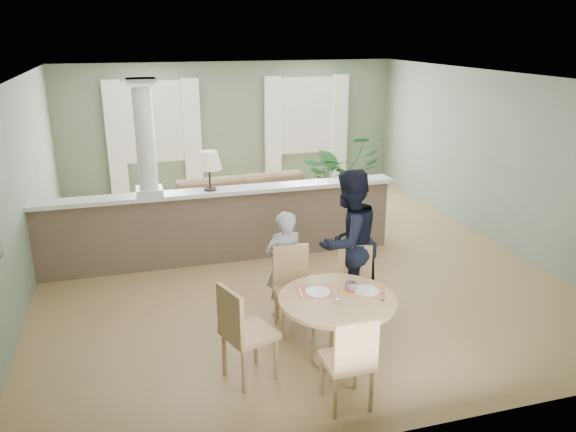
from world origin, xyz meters
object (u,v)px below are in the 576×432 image
object	(u,v)px
man_person	(348,242)
child_person	(284,264)
houseplant	(340,178)
chair_far_man	(353,282)
dining_table	(337,311)
chair_near	(350,359)
chair_side	(242,330)
chair_far_boy	(293,284)
sofa	(248,206)

from	to	relation	value
man_person	child_person	bearing A→B (deg)	-30.56
houseplant	chair_far_man	size ratio (longest dim) A/B	1.74
dining_table	man_person	distance (m)	1.19
chair_far_man	chair_near	size ratio (longest dim) A/B	0.98
chair_side	child_person	bearing A→B (deg)	-52.42
chair_far_boy	man_person	size ratio (longest dim) A/B	0.54
chair_far_man	man_person	size ratio (longest dim) A/B	0.52
chair_near	chair_far_man	bearing A→B (deg)	-114.00
chair_near	child_person	bearing A→B (deg)	-88.27
dining_table	child_person	distance (m)	1.14
man_person	chair_near	bearing A→B (deg)	44.56
chair_far_man	child_person	bearing A→B (deg)	-179.55
dining_table	child_person	bearing A→B (deg)	102.77
child_person	chair_far_man	bearing A→B (deg)	144.82
chair_far_boy	child_person	distance (m)	0.33
dining_table	man_person	bearing A→B (deg)	63.12
chair_far_man	child_person	xyz separation A→B (m)	(-0.73, 0.38, 0.15)
child_person	dining_table	bearing A→B (deg)	94.96
houseplant	chair_side	size ratio (longest dim) A/B	1.59
chair_far_boy	man_person	xyz separation A→B (m)	(0.75, 0.22, 0.36)
sofa	chair_far_boy	world-z (taller)	chair_far_boy
dining_table	sofa	bearing A→B (deg)	90.18
houseplant	chair_near	xyz separation A→B (m)	(-1.84, -5.03, -0.29)
dining_table	chair_far_boy	xyz separation A→B (m)	(-0.23, 0.81, -0.04)
dining_table	chair_side	world-z (taller)	chair_side
dining_table	chair_far_boy	size ratio (longest dim) A/B	1.24
chair_near	man_person	distance (m)	1.97
chair_far_boy	chair_far_man	bearing A→B (deg)	-3.74
chair_near	child_person	xyz separation A→B (m)	(-0.08, 1.89, 0.14)
chair_side	chair_far_boy	bearing A→B (deg)	-61.19
chair_far_man	chair_side	bearing A→B (deg)	-123.76
sofa	chair_far_man	bearing A→B (deg)	-86.29
child_person	sofa	bearing A→B (deg)	-102.17
dining_table	chair_far_boy	distance (m)	0.84
houseplant	chair_side	xyz separation A→B (m)	(-2.67, -4.32, -0.25)
dining_table	man_person	xyz separation A→B (m)	(0.52, 1.02, 0.31)
chair_side	chair_near	bearing A→B (deg)	-150.07
chair_side	man_person	bearing A→B (deg)	-74.07
chair_far_man	man_person	world-z (taller)	man_person
chair_near	child_person	world-z (taller)	child_person
houseplant	chair_far_boy	bearing A→B (deg)	-118.84
child_person	man_person	distance (m)	0.81
chair_far_boy	chair_side	distance (m)	1.18
chair_near	chair_side	world-z (taller)	chair_side
chair_far_boy	chair_far_man	size ratio (longest dim) A/B	1.04
dining_table	chair_near	bearing A→B (deg)	-102.57
chair_near	dining_table	bearing A→B (deg)	-103.19
chair_far_man	man_person	xyz separation A→B (m)	(0.04, 0.29, 0.38)
houseplant	dining_table	world-z (taller)	houseplant
houseplant	dining_table	xyz separation A→B (m)	(-1.67, -4.25, -0.23)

